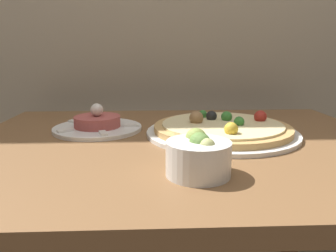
% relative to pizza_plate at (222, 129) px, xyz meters
% --- Properties ---
extents(dining_table, '(1.01, 0.78, 0.76)m').
position_rel_pizza_plate_xyz_m(dining_table, '(-0.11, -0.05, -0.14)').
color(dining_table, brown).
rests_on(dining_table, ground_plane).
extents(pizza_plate, '(0.38, 0.38, 0.06)m').
position_rel_pizza_plate_xyz_m(pizza_plate, '(0.00, 0.00, 0.00)').
color(pizza_plate, white).
rests_on(pizza_plate, dining_table).
extents(tartare_plate, '(0.23, 0.23, 0.07)m').
position_rel_pizza_plate_xyz_m(tartare_plate, '(-0.32, 0.06, -0.00)').
color(tartare_plate, white).
rests_on(tartare_plate, dining_table).
extents(small_bowl, '(0.11, 0.11, 0.08)m').
position_rel_pizza_plate_xyz_m(small_bowl, '(-0.10, -0.27, 0.02)').
color(small_bowl, white).
rests_on(small_bowl, dining_table).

